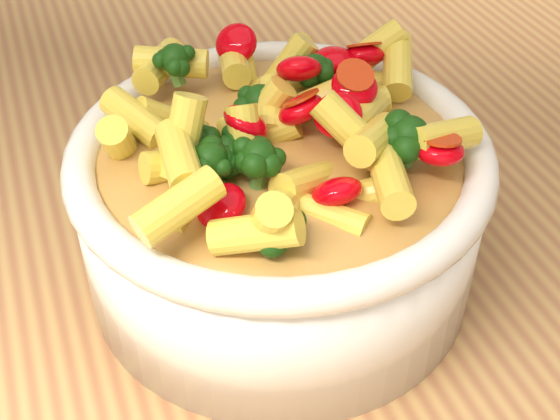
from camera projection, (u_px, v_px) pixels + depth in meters
name	position (u px, v px, depth m)	size (l,w,h in m)	color
table	(284.00, 319.00, 0.58)	(1.20, 0.80, 0.90)	tan
serving_bowl	(280.00, 208.00, 0.44)	(0.23, 0.23, 0.10)	white
pasta_salad	(280.00, 117.00, 0.40)	(0.18, 0.18, 0.04)	#FFE350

